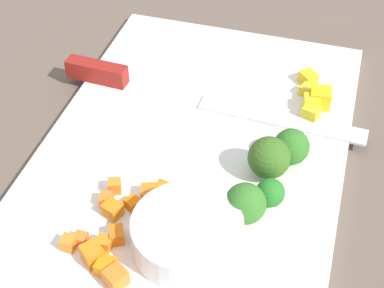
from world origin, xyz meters
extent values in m
plane|color=brown|center=(0.00, 0.00, 0.00)|extent=(4.00, 4.00, 0.00)
cube|color=white|center=(0.00, 0.00, 0.01)|extent=(0.47, 0.31, 0.01)
cylinder|color=white|center=(-0.11, -0.03, 0.03)|extent=(0.10, 0.10, 0.03)
cube|color=silver|center=(0.07, -0.08, 0.01)|extent=(0.03, 0.18, 0.00)
cube|color=maroon|center=(0.08, 0.14, 0.02)|extent=(0.02, 0.07, 0.02)
cube|color=orange|center=(-0.14, 0.04, 0.02)|extent=(0.01, 0.01, 0.01)
cube|color=orange|center=(-0.09, 0.03, 0.02)|extent=(0.02, 0.02, 0.01)
cube|color=orange|center=(-0.07, 0.02, 0.02)|extent=(0.02, 0.02, 0.01)
cube|color=orange|center=(-0.16, 0.03, 0.02)|extent=(0.02, 0.02, 0.01)
cube|color=orange|center=(-0.10, 0.05, 0.02)|extent=(0.02, 0.02, 0.01)
cube|color=orange|center=(-0.13, 0.03, 0.02)|extent=(0.02, 0.02, 0.01)
cube|color=orange|center=(-0.07, 0.05, 0.02)|extent=(0.02, 0.02, 0.01)
cube|color=orange|center=(-0.14, 0.06, 0.02)|extent=(0.01, 0.01, 0.01)
cube|color=orange|center=(-0.07, 0.01, 0.02)|extent=(0.02, 0.02, 0.01)
cube|color=orange|center=(-0.17, 0.02, 0.02)|extent=(0.02, 0.02, 0.02)
cube|color=orange|center=(-0.09, 0.06, 0.02)|extent=(0.01, 0.01, 0.01)
cube|color=orange|center=(-0.15, 0.04, 0.02)|extent=(0.02, 0.02, 0.02)
cube|color=orange|center=(-0.15, 0.07, 0.02)|extent=(0.01, 0.01, 0.01)
cube|color=yellow|center=(0.09, -0.11, 0.02)|extent=(0.02, 0.02, 0.02)
cube|color=yellow|center=(0.10, -0.11, 0.02)|extent=(0.02, 0.02, 0.02)
cube|color=yellow|center=(0.13, -0.10, 0.02)|extent=(0.02, 0.02, 0.01)
cube|color=yellow|center=(0.15, -0.10, 0.02)|extent=(0.02, 0.02, 0.01)
cube|color=yellow|center=(0.11, -0.12, 0.02)|extent=(0.02, 0.02, 0.02)
cylinder|color=#91C165|center=(-0.01, -0.08, 0.02)|extent=(0.01, 0.01, 0.01)
sphere|color=#38641F|center=(-0.01, -0.08, 0.04)|extent=(0.04, 0.04, 0.04)
cylinder|color=#89AD61|center=(-0.07, -0.07, 0.02)|extent=(0.01, 0.01, 0.01)
sphere|color=#347226|center=(-0.07, -0.07, 0.03)|extent=(0.04, 0.04, 0.04)
cylinder|color=#84BD5C|center=(0.01, -0.10, 0.02)|extent=(0.01, 0.01, 0.01)
sphere|color=#307123|center=(0.01, -0.10, 0.03)|extent=(0.04, 0.04, 0.04)
cylinder|color=#88BD68|center=(-0.05, -0.09, 0.02)|extent=(0.01, 0.01, 0.01)
sphere|color=#257325|center=(-0.05, -0.09, 0.03)|extent=(0.03, 0.03, 0.03)
camera|label=1|loc=(-0.41, -0.12, 0.43)|focal=54.76mm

